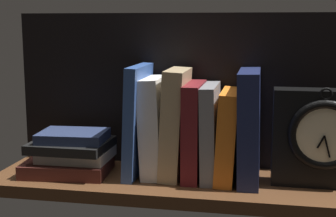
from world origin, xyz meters
TOP-DOWN VIEW (x-y plane):
  - ground_plane at (0.00, 0.00)cm, footprint 80.95×22.40cm
  - back_panel at (0.00, 10.60)cm, footprint 80.95×1.20cm
  - book_blue_modern at (-11.25, 1.82)cm, footprint 3.25×15.47cm
  - book_white_catcher at (-7.73, 1.82)cm, footprint 5.09×12.22cm
  - book_tan_shortstories at (-3.37, 1.82)cm, footprint 5.00×12.90cm
  - book_maroon_dawkins at (0.53, 1.82)cm, footprint 3.31×14.20cm
  - book_gray_chess at (3.89, 1.82)cm, footprint 3.32×13.99cm
  - book_orange_pandolfini at (7.44, 1.82)cm, footprint 4.49×14.79cm
  - book_navy_bierce at (11.58, 1.82)cm, footprint 4.54×16.36cm
  - framed_clock at (25.49, 0.84)cm, footprint 18.78×6.99cm
  - book_stack_side at (-25.05, -0.87)cm, footprint 18.37×14.18cm

SIDE VIEW (x-z plane):
  - ground_plane at x=0.00cm, z-range -2.50..0.00cm
  - book_stack_side at x=-25.05cm, z-range -0.35..8.71cm
  - book_orange_pandolfini at x=7.44cm, z-range -0.08..18.07cm
  - book_gray_chess at x=3.89cm, z-range -0.03..19.11cm
  - framed_clock at x=25.49cm, z-range -0.19..19.37cm
  - book_maroon_dawkins at x=0.53cm, z-range -0.01..19.35cm
  - book_white_catcher at x=-7.73cm, z-range -0.08..20.39cm
  - book_tan_shortstories at x=-3.37cm, z-range -0.08..22.14cm
  - book_navy_bierce at x=11.58cm, z-range -0.04..22.16cm
  - book_blue_modern at x=-11.25cm, z-range -0.04..22.77cm
  - back_panel at x=0.00cm, z-range 0.00..33.40cm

